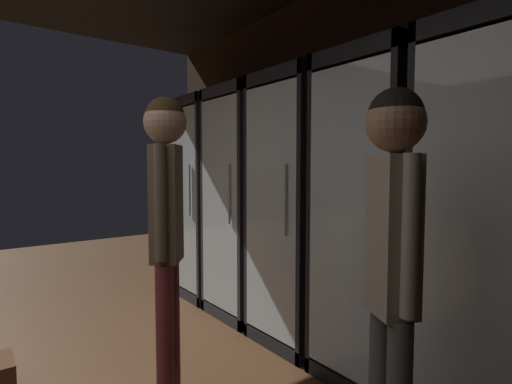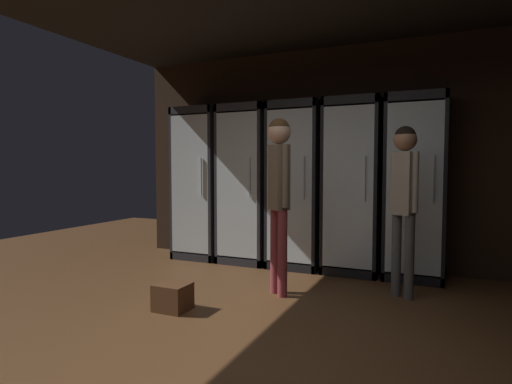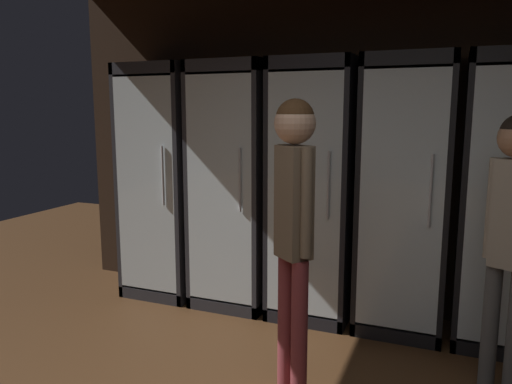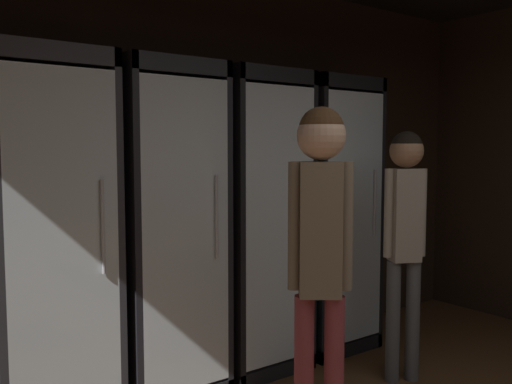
{
  "view_description": "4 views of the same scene",
  "coord_description": "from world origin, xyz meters",
  "px_view_note": "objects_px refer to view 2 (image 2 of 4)",
  "views": [
    {
      "loc": [
        1.6,
        0.64,
        1.38
      ],
      "look_at": [
        -0.92,
        2.54,
        1.17
      ],
      "focal_mm": 27.33,
      "sensor_mm": 36.0,
      "label": 1
    },
    {
      "loc": [
        1.09,
        -2.37,
        1.28
      ],
      "look_at": [
        -1.12,
        2.61,
        0.95
      ],
      "focal_mm": 29.59,
      "sensor_mm": 36.0,
      "label": 2
    },
    {
      "loc": [
        0.44,
        -1.08,
        1.69
      ],
      "look_at": [
        -0.98,
        2.4,
        1.06
      ],
      "focal_mm": 34.59,
      "sensor_mm": 36.0,
      "label": 3
    },
    {
      "loc": [
        -2.15,
        -0.35,
        1.56
      ],
      "look_at": [
        0.14,
        2.75,
        1.25
      ],
      "focal_mm": 38.26,
      "sensor_mm": 36.0,
      "label": 4
    }
  ],
  "objects_px": {
    "cooler_center": "(297,187)",
    "shopper_far": "(279,180)",
    "shopper_near": "(404,187)",
    "cooler_far_left": "(202,185)",
    "cooler_far_right": "(416,189)",
    "cooler_right": "(353,188)",
    "wine_crate_floor": "(173,297)",
    "cooler_left": "(247,186)"
  },
  "relations": [
    {
      "from": "cooler_center",
      "to": "shopper_far",
      "type": "bearing_deg",
      "value": -80.1
    },
    {
      "from": "cooler_center",
      "to": "shopper_near",
      "type": "distance_m",
      "value": 1.58
    },
    {
      "from": "cooler_far_left",
      "to": "cooler_far_right",
      "type": "bearing_deg",
      "value": -0.01
    },
    {
      "from": "cooler_right",
      "to": "wine_crate_floor",
      "type": "height_order",
      "value": "cooler_right"
    },
    {
      "from": "cooler_left",
      "to": "cooler_far_right",
      "type": "distance_m",
      "value": 2.12
    },
    {
      "from": "cooler_center",
      "to": "wine_crate_floor",
      "type": "relative_size",
      "value": 7.21
    },
    {
      "from": "cooler_left",
      "to": "cooler_far_right",
      "type": "bearing_deg",
      "value": 0.03
    },
    {
      "from": "cooler_center",
      "to": "cooler_right",
      "type": "bearing_deg",
      "value": -0.01
    },
    {
      "from": "cooler_center",
      "to": "cooler_far_right",
      "type": "xyz_separation_m",
      "value": [
        1.41,
        -0.0,
        0.0
      ]
    },
    {
      "from": "cooler_far_left",
      "to": "cooler_far_right",
      "type": "height_order",
      "value": "same"
    },
    {
      "from": "cooler_right",
      "to": "cooler_left",
      "type": "bearing_deg",
      "value": -179.92
    },
    {
      "from": "cooler_far_left",
      "to": "cooler_center",
      "type": "xyz_separation_m",
      "value": [
        1.41,
        0.0,
        0.01
      ]
    },
    {
      "from": "cooler_center",
      "to": "wine_crate_floor",
      "type": "xyz_separation_m",
      "value": [
        -0.49,
        -2.04,
        -0.9
      ]
    },
    {
      "from": "cooler_far_left",
      "to": "shopper_far",
      "type": "bearing_deg",
      "value": -36.93
    },
    {
      "from": "cooler_far_left",
      "to": "shopper_far",
      "type": "height_order",
      "value": "cooler_far_left"
    },
    {
      "from": "shopper_far",
      "to": "cooler_right",
      "type": "bearing_deg",
      "value": 68.08
    },
    {
      "from": "shopper_far",
      "to": "cooler_left",
      "type": "bearing_deg",
      "value": 127.01
    },
    {
      "from": "cooler_far_left",
      "to": "wine_crate_floor",
      "type": "xyz_separation_m",
      "value": [
        0.93,
        -2.04,
        -0.9
      ]
    },
    {
      "from": "cooler_far_left",
      "to": "cooler_left",
      "type": "distance_m",
      "value": 0.71
    },
    {
      "from": "cooler_far_right",
      "to": "wine_crate_floor",
      "type": "xyz_separation_m",
      "value": [
        -1.9,
        -2.03,
        -0.9
      ]
    },
    {
      "from": "cooler_far_left",
      "to": "shopper_near",
      "type": "distance_m",
      "value": 2.88
    },
    {
      "from": "cooler_right",
      "to": "wine_crate_floor",
      "type": "bearing_deg",
      "value": -120.34
    },
    {
      "from": "cooler_left",
      "to": "shopper_far",
      "type": "relative_size",
      "value": 1.19
    },
    {
      "from": "cooler_right",
      "to": "cooler_far_right",
      "type": "xyz_separation_m",
      "value": [
        0.71,
        -0.0,
        0.01
      ]
    },
    {
      "from": "cooler_far_right",
      "to": "cooler_far_left",
      "type": "bearing_deg",
      "value": 179.99
    },
    {
      "from": "cooler_left",
      "to": "cooler_center",
      "type": "distance_m",
      "value": 0.71
    },
    {
      "from": "cooler_left",
      "to": "cooler_far_left",
      "type": "bearing_deg",
      "value": 179.87
    },
    {
      "from": "cooler_center",
      "to": "shopper_far",
      "type": "height_order",
      "value": "cooler_center"
    },
    {
      "from": "cooler_far_left",
      "to": "wine_crate_floor",
      "type": "distance_m",
      "value": 2.41
    },
    {
      "from": "shopper_near",
      "to": "cooler_far_right",
      "type": "bearing_deg",
      "value": 85.92
    },
    {
      "from": "cooler_left",
      "to": "wine_crate_floor",
      "type": "relative_size",
      "value": 7.21
    },
    {
      "from": "cooler_right",
      "to": "cooler_far_right",
      "type": "relative_size",
      "value": 1.0
    },
    {
      "from": "cooler_far_left",
      "to": "cooler_far_right",
      "type": "distance_m",
      "value": 2.82
    },
    {
      "from": "shopper_near",
      "to": "wine_crate_floor",
      "type": "height_order",
      "value": "shopper_near"
    },
    {
      "from": "cooler_right",
      "to": "cooler_far_right",
      "type": "bearing_deg",
      "value": -0.05
    },
    {
      "from": "shopper_far",
      "to": "cooler_far_right",
      "type": "bearing_deg",
      "value": 45.54
    },
    {
      "from": "cooler_left",
      "to": "shopper_near",
      "type": "relative_size",
      "value": 1.25
    },
    {
      "from": "cooler_right",
      "to": "shopper_near",
      "type": "xyz_separation_m",
      "value": [
        0.65,
        -0.82,
        0.07
      ]
    },
    {
      "from": "cooler_far_right",
      "to": "shopper_near",
      "type": "distance_m",
      "value": 0.82
    },
    {
      "from": "cooler_center",
      "to": "wine_crate_floor",
      "type": "distance_m",
      "value": 2.28
    },
    {
      "from": "cooler_right",
      "to": "cooler_far_right",
      "type": "distance_m",
      "value": 0.71
    },
    {
      "from": "shopper_near",
      "to": "wine_crate_floor",
      "type": "xyz_separation_m",
      "value": [
        -1.84,
        -1.22,
        -0.97
      ]
    }
  ]
}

